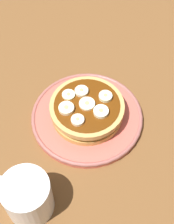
% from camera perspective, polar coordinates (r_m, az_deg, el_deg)
% --- Properties ---
extents(ground_plane, '(1.40, 1.40, 0.03)m').
position_cam_1_polar(ground_plane, '(0.77, -0.00, -1.78)').
color(ground_plane, brown).
extents(plate, '(0.25, 0.25, 0.02)m').
position_cam_1_polar(plate, '(0.75, -0.00, -0.80)').
color(plate, '#CC594C').
rests_on(plate, ground_plane).
extents(pancake_stack, '(0.17, 0.16, 0.04)m').
position_cam_1_polar(pancake_stack, '(0.73, -0.22, 0.32)').
color(pancake_stack, tan).
rests_on(pancake_stack, plate).
extents(banana_slice_0, '(0.03, 0.03, 0.01)m').
position_cam_1_polar(banana_slice_0, '(0.71, 0.32, 1.53)').
color(banana_slice_0, '#FAE8B9').
rests_on(banana_slice_0, pancake_stack).
extents(banana_slice_1, '(0.03, 0.03, 0.01)m').
position_cam_1_polar(banana_slice_1, '(0.73, -3.21, 2.97)').
color(banana_slice_1, '#F0F0B5').
rests_on(banana_slice_1, pancake_stack).
extents(banana_slice_2, '(0.03, 0.03, 0.01)m').
position_cam_1_polar(banana_slice_2, '(0.70, 2.44, 0.05)').
color(banana_slice_2, '#F1EDC5').
rests_on(banana_slice_2, pancake_stack).
extents(banana_slice_3, '(0.03, 0.03, 0.01)m').
position_cam_1_polar(banana_slice_3, '(0.70, -3.60, 0.62)').
color(banana_slice_3, '#F8E6BA').
rests_on(banana_slice_3, pancake_stack).
extents(banana_slice_4, '(0.03, 0.03, 0.01)m').
position_cam_1_polar(banana_slice_4, '(0.69, -1.92, -1.32)').
color(banana_slice_4, '#FCE6C4').
rests_on(banana_slice_4, pancake_stack).
extents(banana_slice_5, '(0.03, 0.03, 0.01)m').
position_cam_1_polar(banana_slice_5, '(0.73, -0.95, 3.61)').
color(banana_slice_5, beige).
rests_on(banana_slice_5, pancake_stack).
extents(banana_slice_6, '(0.03, 0.03, 0.01)m').
position_cam_1_polar(banana_slice_6, '(0.72, 3.22, 2.70)').
color(banana_slice_6, '#EFF1BB').
rests_on(banana_slice_6, pancake_stack).
extents(coffee_mug, '(0.13, 0.09, 0.10)m').
position_cam_1_polar(coffee_mug, '(0.63, -10.56, -14.08)').
color(coffee_mug, white).
rests_on(coffee_mug, ground_plane).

